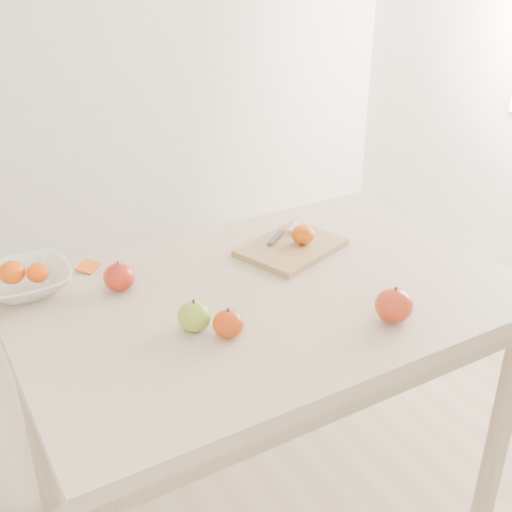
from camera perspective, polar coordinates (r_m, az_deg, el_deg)
ground at (r=2.05m, az=0.76°, el=-21.48°), size 3.50×3.50×0.00m
table at (r=1.62m, az=0.90°, el=-6.03°), size 1.20×0.80×0.75m
cutting_board at (r=1.75m, az=3.17°, el=0.76°), size 0.32×0.27×0.02m
board_tangerine at (r=1.74m, az=4.20°, el=1.93°), size 0.06×0.06×0.05m
fruit_bowl at (r=1.64m, az=-19.83°, el=-2.12°), size 0.22×0.22×0.05m
bowl_tangerine_near at (r=1.64m, az=-20.89°, el=-1.36°), size 0.06×0.06×0.06m
bowl_tangerine_far at (r=1.63m, az=-18.81°, el=-1.41°), size 0.05×0.05×0.05m
orange_peel_a at (r=1.71m, az=-14.67°, el=-1.06°), size 0.07×0.07×0.01m
orange_peel_b at (r=1.67m, az=-12.43°, el=-1.53°), size 0.05×0.04×0.01m
paring_knife at (r=1.82m, az=3.20°, el=2.39°), size 0.16×0.09×0.01m
apple_green at (r=1.41m, az=-5.51°, el=-5.35°), size 0.07×0.07×0.07m
apple_red_b at (r=1.38m, az=-2.47°, el=-6.02°), size 0.07×0.07×0.06m
apple_red_a at (r=1.58m, az=-12.06°, el=-1.83°), size 0.08×0.08×0.07m
apple_red_e at (r=1.46m, az=12.16°, el=-4.30°), size 0.09×0.09×0.08m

